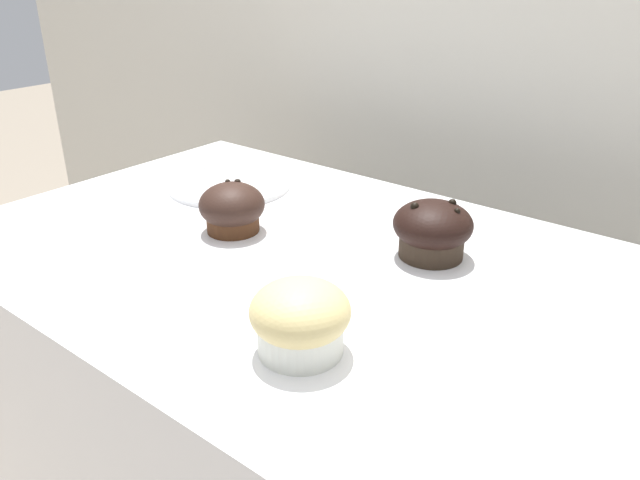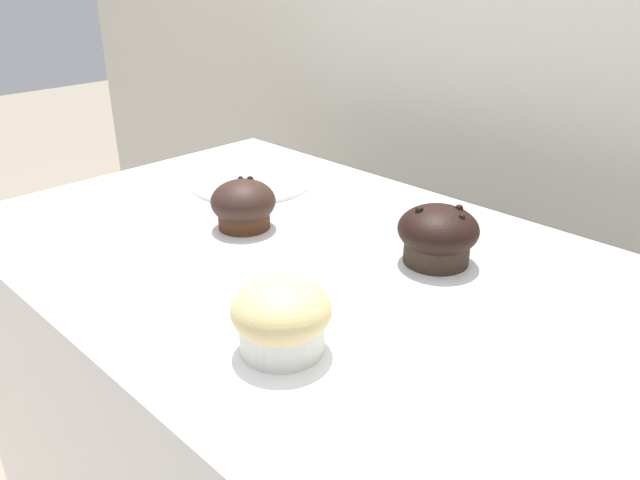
% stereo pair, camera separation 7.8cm
% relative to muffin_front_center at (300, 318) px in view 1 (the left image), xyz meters
% --- Properties ---
extents(wall_back, '(3.20, 0.10, 1.80)m').
position_rel_muffin_front_center_xyz_m(wall_back, '(-0.14, 0.77, -0.06)').
color(wall_back, beige).
rests_on(wall_back, ground).
extents(muffin_front_center, '(0.10, 0.10, 0.08)m').
position_rel_muffin_front_center_xyz_m(muffin_front_center, '(0.00, 0.00, 0.00)').
color(muffin_front_center, silver).
rests_on(muffin_front_center, display_counter).
extents(muffin_back_left, '(0.11, 0.11, 0.08)m').
position_rel_muffin_front_center_xyz_m(muffin_back_left, '(-0.00, 0.28, 0.00)').
color(muffin_back_left, '#31241A').
rests_on(muffin_back_left, display_counter).
extents(muffin_back_right, '(0.10, 0.10, 0.07)m').
position_rel_muffin_front_center_xyz_m(muffin_back_right, '(-0.27, 0.17, -0.00)').
color(muffin_back_right, '#472815').
rests_on(muffin_back_right, display_counter).
extents(serving_plate, '(0.21, 0.21, 0.01)m').
position_rel_muffin_front_center_xyz_m(serving_plate, '(-0.41, 0.30, -0.03)').
color(serving_plate, white).
rests_on(serving_plate, display_counter).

